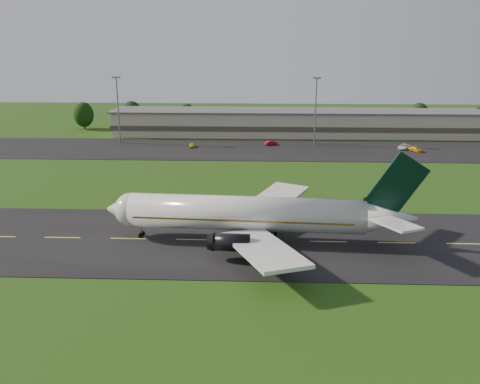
{
  "coord_description": "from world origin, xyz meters",
  "views": [
    {
      "loc": [
        -11.04,
        -81.68,
        32.66
      ],
      "look_at": [
        -14.76,
        8.0,
        6.0
      ],
      "focal_mm": 40.0,
      "sensor_mm": 36.0,
      "label": 1
    }
  ],
  "objects_px": {
    "airliner": "(251,214)",
    "service_vehicle_d": "(416,149)",
    "service_vehicle_c": "(404,147)",
    "service_vehicle_b": "(271,143)",
    "light_mast_centre": "(316,103)",
    "service_vehicle_a": "(192,145)",
    "light_mast_west": "(118,102)",
    "terminal": "(314,123)"
  },
  "relations": [
    {
      "from": "service_vehicle_a",
      "to": "service_vehicle_d",
      "type": "distance_m",
      "value": 65.19
    },
    {
      "from": "light_mast_centre",
      "to": "service_vehicle_d",
      "type": "xyz_separation_m",
      "value": [
        28.22,
        -9.15,
        -11.96
      ]
    },
    {
      "from": "terminal",
      "to": "service_vehicle_b",
      "type": "relative_size",
      "value": 36.66
    },
    {
      "from": "airliner",
      "to": "service_vehicle_b",
      "type": "distance_m",
      "value": 78.73
    },
    {
      "from": "terminal",
      "to": "service_vehicle_d",
      "type": "bearing_deg",
      "value": -43.37
    },
    {
      "from": "light_mast_centre",
      "to": "service_vehicle_c",
      "type": "distance_m",
      "value": 28.88
    },
    {
      "from": "light_mast_west",
      "to": "service_vehicle_c",
      "type": "xyz_separation_m",
      "value": [
        85.67,
        -5.81,
        -11.9
      ]
    },
    {
      "from": "service_vehicle_d",
      "to": "light_mast_centre",
      "type": "bearing_deg",
      "value": 123.78
    },
    {
      "from": "light_mast_west",
      "to": "service_vehicle_b",
      "type": "bearing_deg",
      "value": -1.89
    },
    {
      "from": "light_mast_west",
      "to": "service_vehicle_d",
      "type": "relative_size",
      "value": 4.38
    },
    {
      "from": "light_mast_west",
      "to": "service_vehicle_a",
      "type": "bearing_deg",
      "value": -13.96
    },
    {
      "from": "service_vehicle_c",
      "to": "airliner",
      "type": "bearing_deg",
      "value": -89.28
    },
    {
      "from": "service_vehicle_b",
      "to": "service_vehicle_a",
      "type": "bearing_deg",
      "value": 71.56
    },
    {
      "from": "airliner",
      "to": "service_vehicle_c",
      "type": "distance_m",
      "value": 86.02
    },
    {
      "from": "service_vehicle_b",
      "to": "light_mast_centre",
      "type": "bearing_deg",
      "value": -111.9
    },
    {
      "from": "light_mast_centre",
      "to": "service_vehicle_d",
      "type": "relative_size",
      "value": 4.38
    },
    {
      "from": "light_mast_west",
      "to": "airliner",
      "type": "bearing_deg",
      "value": -62.09
    },
    {
      "from": "light_mast_centre",
      "to": "service_vehicle_a",
      "type": "distance_m",
      "value": 39.22
    },
    {
      "from": "light_mast_west",
      "to": "service_vehicle_d",
      "type": "xyz_separation_m",
      "value": [
        88.22,
        -9.15,
        -11.96
      ]
    },
    {
      "from": "light_mast_west",
      "to": "service_vehicle_b",
      "type": "xyz_separation_m",
      "value": [
        46.74,
        -1.54,
        -11.99
      ]
    },
    {
      "from": "airliner",
      "to": "service_vehicle_b",
      "type": "xyz_separation_m",
      "value": [
        4.34,
        78.51,
        -3.91
      ]
    },
    {
      "from": "light_mast_west",
      "to": "service_vehicle_b",
      "type": "distance_m",
      "value": 48.27
    },
    {
      "from": "light_mast_west",
      "to": "service_vehicle_a",
      "type": "xyz_separation_m",
      "value": [
        23.12,
        -5.75,
        -12.05
      ]
    },
    {
      "from": "service_vehicle_a",
      "to": "light_mast_west",
      "type": "bearing_deg",
      "value": 154.62
    },
    {
      "from": "light_mast_centre",
      "to": "service_vehicle_d",
      "type": "bearing_deg",
      "value": -17.97
    },
    {
      "from": "airliner",
      "to": "terminal",
      "type": "bearing_deg",
      "value": 82.28
    },
    {
      "from": "service_vehicle_a",
      "to": "service_vehicle_b",
      "type": "distance_m",
      "value": 23.98
    },
    {
      "from": "service_vehicle_a",
      "to": "service_vehicle_c",
      "type": "relative_size",
      "value": 0.65
    },
    {
      "from": "airliner",
      "to": "light_mast_centre",
      "type": "height_order",
      "value": "light_mast_centre"
    },
    {
      "from": "service_vehicle_a",
      "to": "service_vehicle_b",
      "type": "xyz_separation_m",
      "value": [
        23.61,
        4.21,
        0.07
      ]
    },
    {
      "from": "service_vehicle_a",
      "to": "service_vehicle_d",
      "type": "relative_size",
      "value": 0.74
    },
    {
      "from": "airliner",
      "to": "light_mast_centre",
      "type": "xyz_separation_m",
      "value": [
        17.6,
        80.05,
        8.08
      ]
    },
    {
      "from": "airliner",
      "to": "service_vehicle_d",
      "type": "relative_size",
      "value": 11.03
    },
    {
      "from": "service_vehicle_a",
      "to": "service_vehicle_c",
      "type": "height_order",
      "value": "service_vehicle_c"
    },
    {
      "from": "light_mast_west",
      "to": "light_mast_centre",
      "type": "height_order",
      "value": "same"
    },
    {
      "from": "terminal",
      "to": "service_vehicle_c",
      "type": "xyz_separation_m",
      "value": [
        24.26,
        -21.99,
        -3.16
      ]
    },
    {
      "from": "light_mast_west",
      "to": "terminal",
      "type": "bearing_deg",
      "value": 14.76
    },
    {
      "from": "service_vehicle_c",
      "to": "service_vehicle_b",
      "type": "bearing_deg",
      "value": -155.3
    },
    {
      "from": "light_mast_centre",
      "to": "service_vehicle_a",
      "type": "height_order",
      "value": "light_mast_centre"
    },
    {
      "from": "terminal",
      "to": "service_vehicle_a",
      "type": "relative_size",
      "value": 42.15
    },
    {
      "from": "terminal",
      "to": "service_vehicle_a",
      "type": "bearing_deg",
      "value": -150.19
    },
    {
      "from": "terminal",
      "to": "service_vehicle_a",
      "type": "xyz_separation_m",
      "value": [
        -38.28,
        -21.93,
        -3.3
      ]
    }
  ]
}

